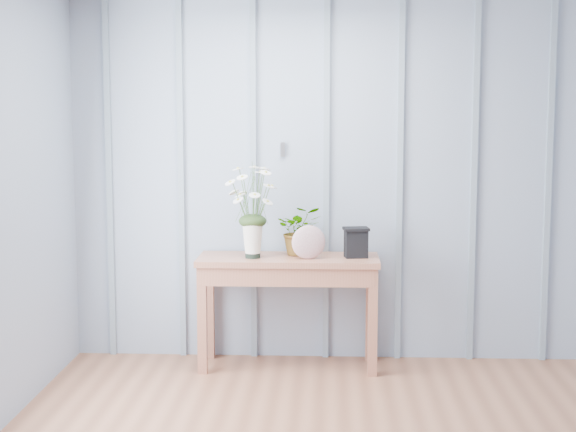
{
  "coord_description": "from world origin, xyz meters",
  "views": [
    {
      "loc": [
        -0.23,
        -3.77,
        1.75
      ],
      "look_at": [
        -0.5,
        1.94,
        1.03
      ],
      "focal_mm": 55.0,
      "sensor_mm": 36.0,
      "label": 1
    }
  ],
  "objects_px": {
    "sideboard": "(288,274)",
    "daisy_vase": "(252,198)",
    "felt_disc_vessel": "(309,242)",
    "carved_box": "(356,242)"
  },
  "relations": [
    {
      "from": "sideboard",
      "to": "carved_box",
      "type": "bearing_deg",
      "value": -0.3
    },
    {
      "from": "sideboard",
      "to": "carved_box",
      "type": "relative_size",
      "value": 6.0
    },
    {
      "from": "daisy_vase",
      "to": "carved_box",
      "type": "relative_size",
      "value": 3.17
    },
    {
      "from": "sideboard",
      "to": "felt_disc_vessel",
      "type": "xyz_separation_m",
      "value": [
        0.14,
        -0.08,
        0.23
      ]
    },
    {
      "from": "daisy_vase",
      "to": "carved_box",
      "type": "xyz_separation_m",
      "value": [
        0.68,
        0.05,
        -0.29
      ]
    },
    {
      "from": "felt_disc_vessel",
      "to": "carved_box",
      "type": "height_order",
      "value": "felt_disc_vessel"
    },
    {
      "from": "daisy_vase",
      "to": "felt_disc_vessel",
      "type": "bearing_deg",
      "value": -4.62
    },
    {
      "from": "sideboard",
      "to": "daisy_vase",
      "type": "height_order",
      "value": "daisy_vase"
    },
    {
      "from": "felt_disc_vessel",
      "to": "carved_box",
      "type": "relative_size",
      "value": 1.12
    },
    {
      "from": "sideboard",
      "to": "carved_box",
      "type": "xyz_separation_m",
      "value": [
        0.45,
        -0.0,
        0.22
      ]
    }
  ]
}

